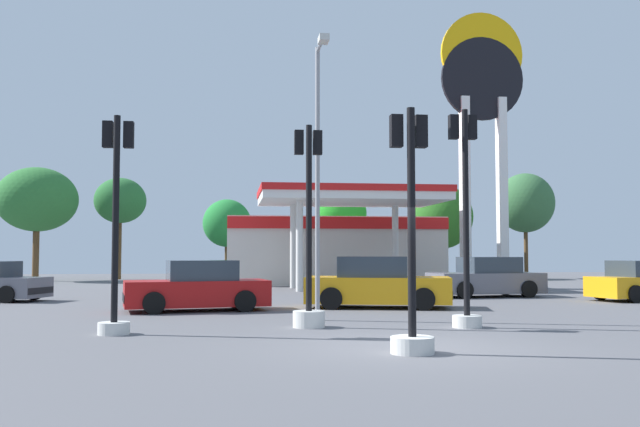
% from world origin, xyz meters
% --- Properties ---
extents(ground_plane, '(90.00, 90.00, 0.00)m').
position_xyz_m(ground_plane, '(0.00, 0.00, 0.00)').
color(ground_plane, '#56565B').
rests_on(ground_plane, ground).
extents(gas_station, '(11.45, 11.44, 4.68)m').
position_xyz_m(gas_station, '(2.31, 24.76, 2.10)').
color(gas_station, beige).
rests_on(gas_station, ground).
extents(station_pole_sign, '(4.07, 0.56, 13.40)m').
position_xyz_m(station_pole_sign, '(8.85, 19.72, 8.57)').
color(station_pole_sign, white).
rests_on(station_pole_sign, ground).
extents(car_0, '(4.76, 2.84, 1.60)m').
position_xyz_m(car_0, '(1.34, 8.98, 0.72)').
color(car_0, black).
rests_on(car_0, ground).
extents(car_3, '(4.40, 2.44, 1.49)m').
position_xyz_m(car_3, '(-4.17, 8.54, 0.67)').
color(car_3, black).
rests_on(car_3, ground).
extents(car_4, '(4.51, 2.40, 1.54)m').
position_xyz_m(car_4, '(6.65, 13.69, 0.70)').
color(car_4, black).
rests_on(car_4, ground).
extents(traffic_signal_0, '(0.67, 0.69, 5.05)m').
position_xyz_m(traffic_signal_0, '(2.20, 3.16, 2.03)').
color(traffic_signal_0, silver).
rests_on(traffic_signal_0, ground).
extents(traffic_signal_1, '(0.74, 0.74, 4.69)m').
position_xyz_m(traffic_signal_1, '(-1.40, 3.64, 1.52)').
color(traffic_signal_1, silver).
rests_on(traffic_signal_1, ground).
extents(traffic_signal_2, '(0.66, 0.69, 4.65)m').
position_xyz_m(traffic_signal_2, '(-5.62, 2.80, 1.93)').
color(traffic_signal_2, silver).
rests_on(traffic_signal_2, ground).
extents(traffic_signal_3, '(0.75, 0.75, 4.24)m').
position_xyz_m(traffic_signal_3, '(-0.10, -0.68, 1.50)').
color(traffic_signal_3, silver).
rests_on(traffic_signal_3, ground).
extents(tree_0, '(4.78, 4.78, 6.83)m').
position_xyz_m(tree_0, '(-14.82, 31.12, 4.88)').
color(tree_0, brown).
rests_on(tree_0, ground).
extents(tree_1, '(3.27, 3.27, 6.49)m').
position_xyz_m(tree_1, '(-10.29, 33.30, 5.01)').
color(tree_1, brown).
rests_on(tree_1, ground).
extents(tree_2, '(3.12, 3.12, 5.16)m').
position_xyz_m(tree_2, '(-3.49, 33.03, 3.60)').
color(tree_2, brown).
rests_on(tree_2, ground).
extents(tree_3, '(3.23, 3.23, 5.86)m').
position_xyz_m(tree_3, '(3.90, 32.17, 4.24)').
color(tree_3, brown).
rests_on(tree_3, ground).
extents(tree_4, '(4.02, 4.02, 6.13)m').
position_xyz_m(tree_4, '(10.42, 31.56, 4.04)').
color(tree_4, brown).
rests_on(tree_4, ground).
extents(tree_5, '(3.78, 3.78, 6.93)m').
position_xyz_m(tree_5, '(16.03, 31.31, 4.97)').
color(tree_5, brown).
rests_on(tree_5, ground).
extents(corner_streetlamp, '(0.24, 1.48, 7.03)m').
position_xyz_m(corner_streetlamp, '(-1.00, 5.02, 4.22)').
color(corner_streetlamp, gray).
rests_on(corner_streetlamp, ground).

